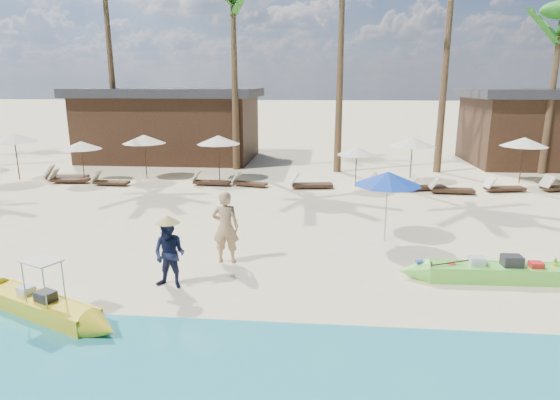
# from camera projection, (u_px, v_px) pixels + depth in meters

# --- Properties ---
(ground) EXTENTS (240.00, 240.00, 0.00)m
(ground) POSITION_uv_depth(u_px,v_px,m) (266.00, 272.00, 11.73)
(ground) COLOR beige
(ground) RESTS_ON ground
(green_canoe) EXTENTS (5.03, 0.75, 0.64)m
(green_canoe) POSITION_uv_depth(u_px,v_px,m) (493.00, 272.00, 11.21)
(green_canoe) COLOR #68D841
(green_canoe) RESTS_ON ground
(yellow_canoe) EXTENTS (4.44, 2.19, 1.23)m
(yellow_canoe) POSITION_uv_depth(u_px,v_px,m) (41.00, 306.00, 9.55)
(yellow_canoe) COLOR yellow
(yellow_canoe) RESTS_ON ground
(tourist) EXTENTS (0.71, 0.47, 1.93)m
(tourist) POSITION_uv_depth(u_px,v_px,m) (226.00, 227.00, 12.20)
(tourist) COLOR tan
(tourist) RESTS_ON ground
(vendor_green) EXTENTS (0.88, 0.74, 1.61)m
(vendor_green) POSITION_uv_depth(u_px,v_px,m) (170.00, 254.00, 10.71)
(vendor_green) COLOR #151B3B
(vendor_green) RESTS_ON ground
(blue_umbrella) EXTENTS (1.97, 1.97, 2.12)m
(blue_umbrella) POSITION_uv_depth(u_px,v_px,m) (388.00, 178.00, 13.62)
(blue_umbrella) COLOR #99999E
(blue_umbrella) RESTS_ON ground
(resort_parasol_2) EXTENTS (2.23, 2.23, 2.30)m
(resort_parasol_2) POSITION_uv_depth(u_px,v_px,m) (14.00, 137.00, 22.46)
(resort_parasol_2) COLOR #392317
(resort_parasol_2) RESTS_ON ground
(resort_parasol_3) EXTENTS (1.89, 1.89, 1.95)m
(resort_parasol_3) POSITION_uv_depth(u_px,v_px,m) (81.00, 145.00, 22.06)
(resort_parasol_3) COLOR #392317
(resort_parasol_3) RESTS_ON ground
(lounger_3_left) EXTENTS (2.06, 0.93, 0.68)m
(lounger_3_left) POSITION_uv_depth(u_px,v_px,m) (65.00, 176.00, 22.74)
(lounger_3_left) COLOR #392317
(lounger_3_left) RESTS_ON ground
(lounger_3_right) EXTENTS (1.86, 0.68, 0.62)m
(lounger_3_right) POSITION_uv_depth(u_px,v_px,m) (67.00, 179.00, 22.14)
(lounger_3_right) COLOR #392317
(lounger_3_right) RESTS_ON ground
(resort_parasol_4) EXTENTS (2.10, 2.10, 2.16)m
(resort_parasol_4) POSITION_uv_depth(u_px,v_px,m) (144.00, 139.00, 22.82)
(resort_parasol_4) COLOR #392317
(resort_parasol_4) RESTS_ON ground
(lounger_4_left) EXTENTS (1.73, 0.60, 0.58)m
(lounger_4_left) POSITION_uv_depth(u_px,v_px,m) (109.00, 181.00, 21.64)
(lounger_4_left) COLOR #392317
(lounger_4_left) RESTS_ON ground
(lounger_4_right) EXTENTS (1.83, 0.68, 0.61)m
(lounger_4_right) POSITION_uv_depth(u_px,v_px,m) (209.00, 181.00, 21.66)
(lounger_4_right) COLOR #392317
(lounger_4_right) RESTS_ON ground
(resort_parasol_5) EXTENTS (2.11, 2.11, 2.17)m
(resort_parasol_5) POSITION_uv_depth(u_px,v_px,m) (218.00, 140.00, 22.49)
(resort_parasol_5) COLOR #392317
(resort_parasol_5) RESTS_ON ground
(lounger_5_left) EXTENTS (1.71, 0.90, 0.56)m
(lounger_5_left) POSITION_uv_depth(u_px,v_px,m) (248.00, 182.00, 21.45)
(lounger_5_left) COLOR #392317
(lounger_5_left) RESTS_ON ground
(resort_parasol_6) EXTENTS (1.78, 1.78, 1.83)m
(resort_parasol_6) POSITION_uv_depth(u_px,v_px,m) (357.00, 151.00, 20.95)
(resort_parasol_6) COLOR #392317
(resort_parasol_6) RESTS_ON ground
(lounger_6_left) EXTENTS (1.98, 0.85, 0.65)m
(lounger_6_left) POSITION_uv_depth(u_px,v_px,m) (309.00, 184.00, 21.01)
(lounger_6_left) COLOR #392317
(lounger_6_left) RESTS_ON ground
(lounger_6_right) EXTENTS (2.02, 0.68, 0.68)m
(lounger_6_right) POSITION_uv_depth(u_px,v_px,m) (388.00, 186.00, 20.60)
(lounger_6_right) COLOR #392317
(lounger_6_right) RESTS_ON ground
(resort_parasol_7) EXTENTS (2.14, 2.14, 2.20)m
(resort_parasol_7) POSITION_uv_depth(u_px,v_px,m) (412.00, 142.00, 21.52)
(resort_parasol_7) COLOR #392317
(resort_parasol_7) RESTS_ON ground
(lounger_7_left) EXTENTS (1.82, 0.94, 0.59)m
(lounger_7_left) POSITION_uv_depth(u_px,v_px,m) (424.00, 186.00, 20.61)
(lounger_7_left) COLOR #392317
(lounger_7_left) RESTS_ON ground
(lounger_7_right) EXTENTS (1.90, 0.66, 0.64)m
(lounger_7_right) POSITION_uv_depth(u_px,v_px,m) (449.00, 189.00, 20.03)
(lounger_7_right) COLOR #392317
(lounger_7_right) RESTS_ON ground
(resort_parasol_8) EXTENTS (2.11, 2.11, 2.17)m
(resort_parasol_8) POSITION_uv_depth(u_px,v_px,m) (524.00, 142.00, 21.66)
(resort_parasol_8) COLOR #392317
(resort_parasol_8) RESTS_ON ground
(lounger_8_left) EXTENTS (1.85, 0.87, 0.60)m
(lounger_8_left) POSITION_uv_depth(u_px,v_px,m) (502.00, 187.00, 20.35)
(lounger_8_left) COLOR #392317
(lounger_8_left) RESTS_ON ground
(lounger_9_left) EXTENTS (1.94, 1.11, 0.63)m
(lounger_9_left) POSITION_uv_depth(u_px,v_px,m) (559.00, 186.00, 20.49)
(lounger_9_left) COLOR #392317
(lounger_9_left) RESTS_ON ground
(palm_3) EXTENTS (2.08, 2.08, 10.52)m
(palm_3) POSITION_uv_depth(u_px,v_px,m) (233.00, 3.00, 23.73)
(palm_3) COLOR brown
(palm_3) RESTS_ON ground
(palm_6) EXTENTS (2.08, 2.08, 8.51)m
(palm_6) POSITION_uv_depth(u_px,v_px,m) (560.00, 32.00, 22.90)
(palm_6) COLOR brown
(palm_6) RESTS_ON ground
(pavilion_west) EXTENTS (10.80, 6.60, 4.30)m
(pavilion_west) POSITION_uv_depth(u_px,v_px,m) (171.00, 123.00, 28.81)
(pavilion_west) COLOR #392317
(pavilion_west) RESTS_ON ground
(pavilion_east) EXTENTS (8.80, 6.60, 4.30)m
(pavilion_east) POSITION_uv_depth(u_px,v_px,m) (544.00, 126.00, 26.86)
(pavilion_east) COLOR #392317
(pavilion_east) RESTS_ON ground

